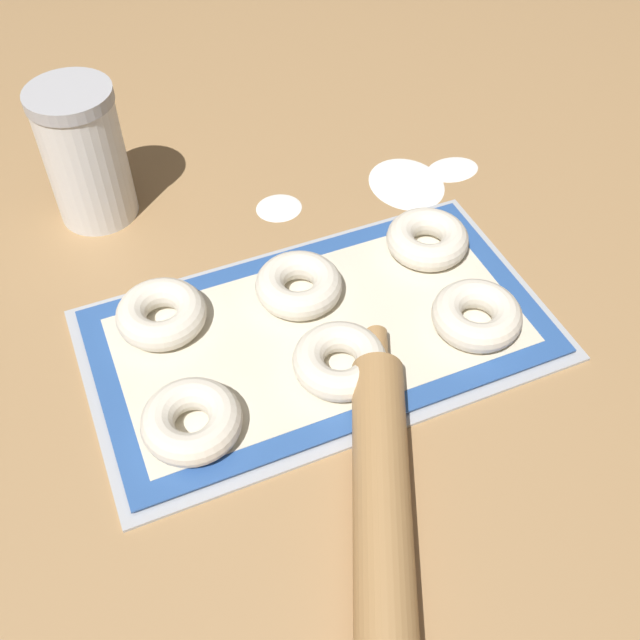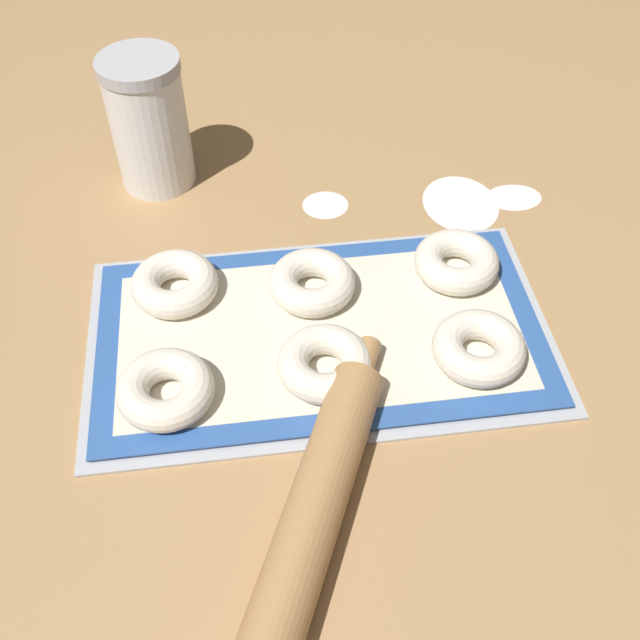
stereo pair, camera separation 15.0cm
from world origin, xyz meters
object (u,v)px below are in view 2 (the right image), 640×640
(bagel_back_right, at_px, (456,262))
(flour_canister, at_px, (149,123))
(rolling_pin, at_px, (308,530))
(bagel_front_right, at_px, (479,348))
(bagel_front_left, at_px, (166,389))
(bagel_front_center, at_px, (325,363))
(baking_tray, at_px, (320,334))
(bagel_back_center, at_px, (312,282))
(bagel_back_left, at_px, (175,284))

(bagel_back_right, bearing_deg, flour_canister, 145.56)
(bagel_back_right, relative_size, flour_canister, 0.56)
(flour_canister, distance_m, rolling_pin, 0.59)
(bagel_front_right, relative_size, rolling_pin, 0.24)
(bagel_front_left, relative_size, bagel_back_right, 1.00)
(bagel_back_right, distance_m, flour_canister, 0.44)
(bagel_front_center, height_order, bagel_back_right, same)
(bagel_front_left, bearing_deg, bagel_front_right, 1.99)
(baking_tray, xyz_separation_m, bagel_front_left, (-0.17, -0.07, 0.02))
(bagel_front_center, xyz_separation_m, rolling_pin, (-0.04, -0.19, -0.00))
(bagel_front_left, xyz_separation_m, flour_canister, (-0.01, 0.39, 0.06))
(baking_tray, xyz_separation_m, bagel_back_center, (-0.00, 0.06, 0.02))
(baking_tray, distance_m, bagel_back_left, 0.18)
(bagel_back_left, bearing_deg, flour_canister, 95.65)
(bagel_front_left, distance_m, bagel_back_left, 0.15)
(bagel_back_center, bearing_deg, baking_tray, -88.53)
(rolling_pin, bearing_deg, bagel_front_left, 126.33)
(baking_tray, relative_size, rolling_pin, 1.24)
(bagel_back_right, bearing_deg, bagel_back_center, -176.33)
(bagel_front_center, relative_size, flour_canister, 0.56)
(flour_canister, height_order, rolling_pin, flour_canister)
(flour_canister, relative_size, rolling_pin, 0.43)
(bagel_front_center, relative_size, bagel_back_left, 1.00)
(baking_tray, height_order, bagel_back_left, bagel_back_left)
(bagel_front_right, bearing_deg, bagel_front_left, -178.01)
(flour_canister, bearing_deg, bagel_back_right, -34.44)
(bagel_front_left, distance_m, bagel_front_center, 0.17)
(bagel_back_right, xyz_separation_m, flour_canister, (-0.36, 0.25, 0.06))
(bagel_front_left, distance_m, flour_canister, 0.40)
(bagel_back_left, xyz_separation_m, bagel_back_right, (0.34, -0.01, 0.00))
(bagel_back_center, relative_size, bagel_back_right, 1.00)
(bagel_back_center, bearing_deg, flour_canister, 125.39)
(bagel_back_center, xyz_separation_m, flour_canister, (-0.18, 0.26, 0.06))
(bagel_front_right, xyz_separation_m, flour_canister, (-0.35, 0.38, 0.06))
(rolling_pin, bearing_deg, bagel_back_center, 82.20)
(bagel_front_left, height_order, bagel_back_left, same)
(baking_tray, relative_size, bagel_front_right, 5.15)
(baking_tray, distance_m, bagel_front_right, 0.18)
(bagel_front_right, distance_m, rolling_pin, 0.28)
(bagel_front_left, bearing_deg, rolling_pin, -53.67)
(baking_tray, distance_m, bagel_front_left, 0.19)
(bagel_front_center, bearing_deg, flour_canister, 115.55)
(bagel_front_right, distance_m, flour_canister, 0.52)
(bagel_back_left, height_order, bagel_back_center, same)
(bagel_front_right, bearing_deg, flour_canister, 132.62)
(bagel_front_right, distance_m, bagel_back_left, 0.36)
(bagel_back_left, relative_size, bagel_back_right, 1.00)
(bagel_back_center, bearing_deg, bagel_back_left, 173.35)
(bagel_back_left, xyz_separation_m, bagel_back_center, (0.16, -0.02, 0.00))
(bagel_front_right, height_order, bagel_back_right, same)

